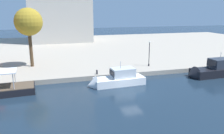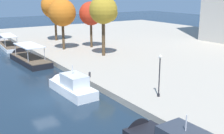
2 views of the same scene
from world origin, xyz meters
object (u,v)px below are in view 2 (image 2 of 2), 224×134
object	(u,v)px
motor_yacht_2	(70,87)
tour_boat_1	(28,60)
mooring_bollard_0	(90,74)
tree_0	(62,12)
mooring_bollard_1	(11,36)
lamp_post	(159,75)
tree_3	(104,11)
tour_boat_0	(8,46)
tree_1	(90,14)
tree_2	(53,5)

from	to	relation	value
motor_yacht_2	tour_boat_1	bearing A→B (deg)	-3.50
mooring_bollard_0	tree_0	world-z (taller)	tree_0
motor_yacht_2	tree_0	distance (m)	23.10
mooring_bollard_1	lamp_post	distance (m)	47.90
lamp_post	tree_3	size ratio (longest dim) A/B	0.44
motor_yacht_2	tour_boat_0	bearing A→B (deg)	-3.65
motor_yacht_2	tree_0	bearing A→B (deg)	-24.51
mooring_bollard_0	tree_0	distance (m)	20.22
tree_1	tree_2	size ratio (longest dim) A/B	0.83
motor_yacht_2	tree_3	distance (m)	18.26
tour_boat_0	tree_3	distance (m)	24.73
motor_yacht_2	lamp_post	distance (m)	10.46
tour_boat_1	tree_1	distance (m)	15.03
tour_boat_1	tour_boat_0	bearing A→B (deg)	-4.59
motor_yacht_2	tree_3	bearing A→B (deg)	-47.60
mooring_bollard_0	tree_1	size ratio (longest dim) A/B	0.08
tour_boat_0	tree_1	bearing A→B (deg)	-132.58
tree_1	tree_3	xyz separation A→B (m)	(7.69, -1.73, 1.05)
tour_boat_0	tree_2	xyz separation A→B (m)	(1.76, 9.95, 8.12)
lamp_post	mooring_bollard_1	bearing A→B (deg)	-176.30
tour_boat_0	tree_2	distance (m)	12.97
tree_3	tour_boat_1	bearing A→B (deg)	-115.20
mooring_bollard_0	tree_1	xyz separation A→B (m)	(-17.61, 9.87, 6.05)
tree_0	tree_2	size ratio (longest dim) A/B	0.89
mooring_bollard_0	mooring_bollard_1	bearing A→B (deg)	-179.41
mooring_bollard_1	tree_1	size ratio (longest dim) A/B	0.09
lamp_post	tree_2	xyz separation A→B (m)	(-38.59, 4.18, 5.31)
tour_boat_0	lamp_post	world-z (taller)	lamp_post
tree_3	tour_boat_0	bearing A→B (deg)	-151.39
mooring_bollard_1	tree_1	distance (m)	23.50
mooring_bollard_0	tree_1	distance (m)	21.07
tree_1	motor_yacht_2	bearing A→B (deg)	-34.62
motor_yacht_2	mooring_bollard_1	world-z (taller)	motor_yacht_2
mooring_bollard_0	tree_0	bearing A→B (deg)	166.16
motor_yacht_2	tree_0	world-z (taller)	tree_0
tree_0	tree_1	distance (m)	5.41
motor_yacht_2	tree_3	size ratio (longest dim) A/B	0.82
lamp_post	tree_3	world-z (taller)	tree_3
tree_1	tree_2	xyz separation A→B (m)	(-11.11, -2.99, 1.24)
tree_1	tree_0	bearing A→B (deg)	-100.12
tour_boat_0	mooring_bollard_0	xyz separation A→B (m)	(30.48, 3.07, 0.83)
tree_0	mooring_bollard_1	bearing A→B (deg)	-165.61
tour_boat_1	tree_3	world-z (taller)	tree_3
tree_2	tree_1	bearing A→B (deg)	15.04
tour_boat_1	tree_2	world-z (taller)	tree_2
motor_yacht_2	tree_1	size ratio (longest dim) A/B	0.94
tour_boat_0	tree_2	bearing A→B (deg)	-97.74
tour_boat_0	mooring_bollard_0	bearing A→B (deg)	-171.99
tour_boat_0	tour_boat_1	distance (m)	15.15
tour_boat_0	mooring_bollard_1	distance (m)	7.92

